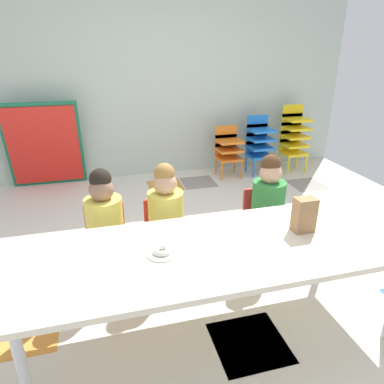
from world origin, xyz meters
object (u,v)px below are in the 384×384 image
paper_plate_near_edge (162,253)px  seated_child_near_camera (104,218)px  folded_activity_table (44,146)px  paper_bag_brown (304,215)px  kid_chair_orange_stack (228,148)px  kid_chair_yellow_stack (294,135)px  seated_child_far_right (268,200)px  kid_chair_blue_stack (259,141)px  craft_table (215,253)px  donut_powdered_on_plate (162,250)px  seated_child_middle_seat (166,211)px

paper_plate_near_edge → seated_child_near_camera: bearing=115.0°
folded_activity_table → paper_bag_brown: (1.84, -2.85, 0.18)m
kid_chair_orange_stack → kid_chair_yellow_stack: size_ratio=0.74×
seated_child_far_right → seated_child_near_camera: bearing=180.0°
kid_chair_orange_stack → kid_chair_blue_stack: (0.46, 0.00, 0.06)m
craft_table → seated_child_far_right: 0.92m
kid_chair_blue_stack → paper_plate_near_edge: kid_chair_blue_stack is taller
seated_child_far_right → donut_powdered_on_plate: seated_child_far_right is taller
seated_child_far_right → paper_bag_brown: (-0.07, -0.60, 0.16)m
kid_chair_yellow_stack → kid_chair_orange_stack: bearing=-180.0°
kid_chair_orange_stack → kid_chair_blue_stack: size_ratio=0.85×
craft_table → kid_chair_orange_stack: 2.90m
folded_activity_table → seated_child_near_camera: bearing=-74.0°
seated_child_near_camera → kid_chair_blue_stack: bearing=43.5°
donut_powdered_on_plate → kid_chair_yellow_stack: bearing=48.3°
craft_table → folded_activity_table: size_ratio=2.02×
paper_plate_near_edge → kid_chair_orange_stack: bearing=62.3°
folded_activity_table → donut_powdered_on_plate: folded_activity_table is taller
paper_bag_brown → paper_plate_near_edge: bearing=-177.8°
seated_child_far_right → paper_plate_near_edge: (-0.97, -0.63, 0.06)m
kid_chair_yellow_stack → seated_child_near_camera: bearing=-142.7°
seated_child_middle_seat → paper_plate_near_edge: 0.65m
seated_child_far_right → kid_chair_orange_stack: size_ratio=1.35×
kid_chair_blue_stack → kid_chair_yellow_stack: bearing=0.0°
kid_chair_yellow_stack → folded_activity_table: size_ratio=0.85×
kid_chair_orange_stack → kid_chair_yellow_stack: 0.99m
kid_chair_blue_stack → paper_plate_near_edge: size_ratio=4.44×
kid_chair_orange_stack → paper_bag_brown: bearing=-100.8°
seated_child_far_right → folded_activity_table: 2.95m
folded_activity_table → craft_table: bearing=-66.6°
craft_table → seated_child_far_right: seated_child_far_right is taller
seated_child_middle_seat → kid_chair_orange_stack: (1.26, 2.04, -0.16)m
paper_bag_brown → craft_table: bearing=-176.0°
craft_table → folded_activity_table: 3.15m
craft_table → kid_chair_blue_stack: (1.55, 2.68, -0.11)m
kid_chair_orange_stack → paper_plate_near_edge: bearing=-117.7°
paper_plate_near_edge → kid_chair_blue_stack: bearing=55.2°
kid_chair_blue_stack → seated_child_middle_seat: bearing=-130.0°
seated_child_far_right → kid_chair_blue_stack: 2.23m
craft_table → folded_activity_table: (-1.25, 2.89, -0.03)m
seated_child_near_camera → kid_chair_yellow_stack: seated_child_near_camera is taller
folded_activity_table → paper_bag_brown: size_ratio=4.94×
craft_table → kid_chair_yellow_stack: (2.08, 2.68, -0.05)m
seated_child_middle_seat → donut_powdered_on_plate: 0.65m
seated_child_middle_seat → paper_bag_brown: 0.98m
kid_chair_orange_stack → kid_chair_yellow_stack: bearing=0.0°
kid_chair_blue_stack → seated_child_near_camera: bearing=-136.5°
seated_child_near_camera → kid_chair_yellow_stack: size_ratio=1.00×
paper_bag_brown → donut_powdered_on_plate: bearing=-177.8°
craft_table → paper_bag_brown: size_ratio=9.97×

